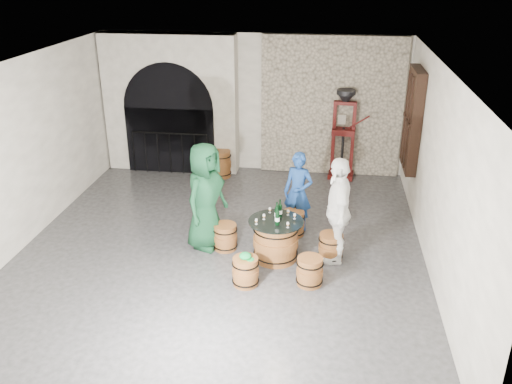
# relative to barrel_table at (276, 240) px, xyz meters

# --- Properties ---
(ground) EXTENTS (8.00, 8.00, 0.00)m
(ground) POSITION_rel_barrel_table_xyz_m (-0.97, 0.22, -0.36)
(ground) COLOR #2C2C2F
(ground) RESTS_ON ground
(wall_back) EXTENTS (8.00, 0.00, 8.00)m
(wall_back) POSITION_rel_barrel_table_xyz_m (-0.97, 4.22, 1.24)
(wall_back) COLOR silver
(wall_back) RESTS_ON ground
(wall_front) EXTENTS (8.00, 0.00, 8.00)m
(wall_front) POSITION_rel_barrel_table_xyz_m (-0.97, -3.78, 1.24)
(wall_front) COLOR silver
(wall_front) RESTS_ON ground
(wall_left) EXTENTS (0.00, 8.00, 8.00)m
(wall_left) POSITION_rel_barrel_table_xyz_m (-4.47, 0.22, 1.24)
(wall_left) COLOR silver
(wall_left) RESTS_ON ground
(wall_right) EXTENTS (0.00, 8.00, 8.00)m
(wall_right) POSITION_rel_barrel_table_xyz_m (2.53, 0.22, 1.24)
(wall_right) COLOR silver
(wall_right) RESTS_ON ground
(ceiling) EXTENTS (8.00, 8.00, 0.00)m
(ceiling) POSITION_rel_barrel_table_xyz_m (-0.97, 0.22, 2.84)
(ceiling) COLOR beige
(ceiling) RESTS_ON wall_back
(stone_facing_panel) EXTENTS (3.20, 0.12, 3.18)m
(stone_facing_panel) POSITION_rel_barrel_table_xyz_m (0.83, 4.16, 1.24)
(stone_facing_panel) COLOR #AFA28B
(stone_facing_panel) RESTS_ON ground
(arched_opening) EXTENTS (3.10, 0.60, 3.19)m
(arched_opening) POSITION_rel_barrel_table_xyz_m (-2.87, 3.96, 1.23)
(arched_opening) COLOR silver
(arched_opening) RESTS_ON ground
(shuttered_window) EXTENTS (0.23, 1.10, 2.00)m
(shuttered_window) POSITION_rel_barrel_table_xyz_m (2.41, 2.62, 1.44)
(shuttered_window) COLOR black
(shuttered_window) RESTS_ON wall_right
(barrel_table) EXTENTS (0.93, 0.93, 0.72)m
(barrel_table) POSITION_rel_barrel_table_xyz_m (0.00, 0.00, 0.00)
(barrel_table) COLOR brown
(barrel_table) RESTS_ON ground
(barrel_stool_left) EXTENTS (0.43, 0.43, 0.47)m
(barrel_stool_left) POSITION_rel_barrel_table_xyz_m (-0.91, 0.22, -0.12)
(barrel_stool_left) COLOR brown
(barrel_stool_left) RESTS_ON ground
(barrel_stool_far) EXTENTS (0.43, 0.43, 0.47)m
(barrel_stool_far) POSITION_rel_barrel_table_xyz_m (0.23, 0.91, -0.12)
(barrel_stool_far) COLOR brown
(barrel_stool_far) RESTS_ON ground
(barrel_stool_right) EXTENTS (0.43, 0.43, 0.47)m
(barrel_stool_right) POSITION_rel_barrel_table_xyz_m (0.93, 0.11, -0.12)
(barrel_stool_right) COLOR brown
(barrel_stool_right) RESTS_ON ground
(barrel_stool_near_right) EXTENTS (0.43, 0.43, 0.47)m
(barrel_stool_near_right) POSITION_rel_barrel_table_xyz_m (0.61, -0.71, -0.12)
(barrel_stool_near_right) COLOR brown
(barrel_stool_near_right) RESTS_ON ground
(barrel_stool_near_left) EXTENTS (0.43, 0.43, 0.47)m
(barrel_stool_near_left) POSITION_rel_barrel_table_xyz_m (-0.39, -0.85, -0.12)
(barrel_stool_near_left) COLOR brown
(barrel_stool_near_left) RESTS_ON ground
(green_cap) EXTENTS (0.23, 0.19, 0.10)m
(green_cap) POSITION_rel_barrel_table_xyz_m (-0.38, -0.85, 0.15)
(green_cap) COLOR #0C8835
(green_cap) RESTS_ON barrel_stool_near_left
(person_green) EXTENTS (0.93, 1.10, 1.91)m
(person_green) POSITION_rel_barrel_table_xyz_m (-1.25, 0.31, 0.60)
(person_green) COLOR #103A20
(person_green) RESTS_ON ground
(person_blue) EXTENTS (0.64, 0.52, 1.52)m
(person_blue) POSITION_rel_barrel_table_xyz_m (0.29, 1.14, 0.41)
(person_blue) COLOR navy
(person_blue) RESTS_ON ground
(person_white) EXTENTS (0.54, 1.11, 1.84)m
(person_white) POSITION_rel_barrel_table_xyz_m (1.00, 0.12, 0.56)
(person_white) COLOR white
(person_white) RESTS_ON ground
(wine_bottle_left) EXTENTS (0.08, 0.08, 0.32)m
(wine_bottle_left) POSITION_rel_barrel_table_xyz_m (0.01, 0.03, 0.49)
(wine_bottle_left) COLOR black
(wine_bottle_left) RESTS_ON barrel_table
(wine_bottle_center) EXTENTS (0.08, 0.08, 0.32)m
(wine_bottle_center) POSITION_rel_barrel_table_xyz_m (0.03, -0.14, 0.49)
(wine_bottle_center) COLOR black
(wine_bottle_center) RESTS_ON barrel_table
(wine_bottle_right) EXTENTS (0.08, 0.08, 0.32)m
(wine_bottle_right) POSITION_rel_barrel_table_xyz_m (0.05, 0.14, 0.49)
(wine_bottle_right) COLOR black
(wine_bottle_right) RESTS_ON barrel_table
(tasting_glass_a) EXTENTS (0.05, 0.05, 0.10)m
(tasting_glass_a) POSITION_rel_barrel_table_xyz_m (-0.31, -0.17, 0.41)
(tasting_glass_a) COLOR #C67926
(tasting_glass_a) RESTS_ON barrel_table
(tasting_glass_b) EXTENTS (0.05, 0.05, 0.10)m
(tasting_glass_b) POSITION_rel_barrel_table_xyz_m (0.30, 0.11, 0.41)
(tasting_glass_b) COLOR #C67926
(tasting_glass_b) RESTS_ON barrel_table
(tasting_glass_c) EXTENTS (0.05, 0.05, 0.10)m
(tasting_glass_c) POSITION_rel_barrel_table_xyz_m (-0.14, 0.30, 0.41)
(tasting_glass_c) COLOR #C67926
(tasting_glass_c) RESTS_ON barrel_table
(tasting_glass_d) EXTENTS (0.05, 0.05, 0.10)m
(tasting_glass_d) POSITION_rel_barrel_table_xyz_m (0.18, 0.24, 0.41)
(tasting_glass_d) COLOR #C67926
(tasting_glass_d) RESTS_ON barrel_table
(tasting_glass_e) EXTENTS (0.05, 0.05, 0.10)m
(tasting_glass_e) POSITION_rel_barrel_table_xyz_m (0.21, -0.22, 0.41)
(tasting_glass_e) COLOR #C67926
(tasting_glass_e) RESTS_ON barrel_table
(tasting_glass_f) EXTENTS (0.05, 0.05, 0.10)m
(tasting_glass_f) POSITION_rel_barrel_table_xyz_m (-0.21, 0.03, 0.41)
(tasting_glass_f) COLOR #C67926
(tasting_glass_f) RESTS_ON barrel_table
(side_barrel) EXTENTS (0.48, 0.48, 0.64)m
(side_barrel) POSITION_rel_barrel_table_xyz_m (-1.65, 3.57, -0.04)
(side_barrel) COLOR brown
(side_barrel) RESTS_ON ground
(corking_press) EXTENTS (0.86, 0.51, 2.06)m
(corking_press) POSITION_rel_barrel_table_xyz_m (1.13, 3.91, 0.84)
(corking_press) COLOR #4C110C
(corking_press) RESTS_ON ground
(control_box) EXTENTS (0.18, 0.10, 0.22)m
(control_box) POSITION_rel_barrel_table_xyz_m (1.08, 4.08, 0.99)
(control_box) COLOR silver
(control_box) RESTS_ON wall_back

